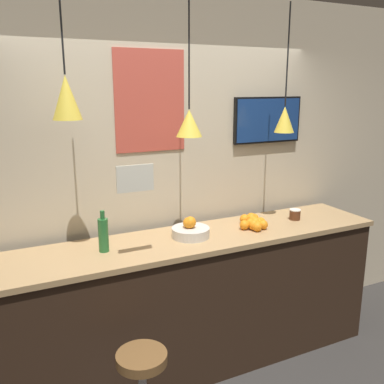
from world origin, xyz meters
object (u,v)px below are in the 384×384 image
object	(u,v)px
fruit_bowl	(190,230)
spread_jar	(295,214)
mounted_tv	(268,120)
juice_bottle	(103,234)

from	to	relation	value
fruit_bowl	spread_jar	distance (m)	0.98
spread_jar	mounted_tv	bearing A→B (deg)	100.46
juice_bottle	spread_jar	size ratio (longest dim) A/B	3.11
mounted_tv	juice_bottle	bearing A→B (deg)	-167.28
fruit_bowl	mounted_tv	distance (m)	1.24
fruit_bowl	juice_bottle	world-z (taller)	juice_bottle
juice_bottle	spread_jar	bearing A→B (deg)	0.00
spread_jar	mounted_tv	world-z (taller)	mounted_tv
spread_jar	mounted_tv	distance (m)	0.85
mounted_tv	fruit_bowl	bearing A→B (deg)	-158.90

